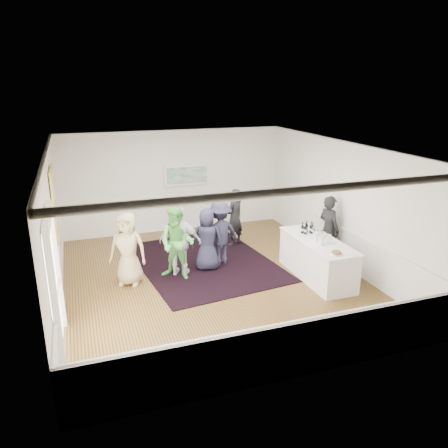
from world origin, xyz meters
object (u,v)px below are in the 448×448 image
object	(u,v)px
serving_table	(317,259)
ice_bucket	(318,233)
guest_tan	(128,249)
nut_bowl	(337,253)
bartender	(329,229)
guest_green	(177,243)
guest_dark_a	(220,233)
guest_navy	(207,239)
guest_lilac	(180,241)
guest_dark_b	(235,217)

from	to	relation	value
serving_table	ice_bucket	size ratio (longest dim) A/B	9.25
guest_tan	nut_bowl	size ratio (longest dim) A/B	7.33
bartender	guest_green	size ratio (longest dim) A/B	1.00
bartender	guest_dark_a	xyz separation A→B (m)	(-2.75, 0.78, -0.05)
guest_tan	guest_dark_a	world-z (taller)	guest_tan
guest_tan	guest_green	bearing A→B (deg)	20.14
guest_tan	bartender	bearing A→B (deg)	19.63
guest_navy	nut_bowl	xyz separation A→B (m)	(2.27, -2.31, 0.21)
guest_green	guest_navy	world-z (taller)	guest_green
guest_green	guest_lilac	distance (m)	0.19
nut_bowl	bartender	bearing A→B (deg)	62.90
guest_green	guest_navy	bearing A→B (deg)	55.54
guest_green	nut_bowl	bearing A→B (deg)	3.26
bartender	guest_tan	world-z (taller)	bartender
guest_green	nut_bowl	world-z (taller)	guest_green
guest_dark_b	ice_bucket	bearing A→B (deg)	85.67
ice_bucket	guest_lilac	bearing A→B (deg)	161.57
guest_dark_b	guest_tan	bearing A→B (deg)	-2.78
guest_navy	guest_dark_a	bearing A→B (deg)	-137.40
bartender	nut_bowl	world-z (taller)	bartender
guest_navy	ice_bucket	world-z (taller)	guest_navy
nut_bowl	guest_dark_a	bearing A→B (deg)	126.74
guest_lilac	guest_navy	distance (m)	0.75
nut_bowl	guest_dark_b	bearing A→B (deg)	105.25
guest_dark_b	guest_dark_a	bearing A→B (deg)	25.51
guest_dark_a	guest_navy	bearing A→B (deg)	10.10
guest_green	guest_lilac	world-z (taller)	guest_green
guest_tan	guest_navy	size ratio (longest dim) A/B	1.10
guest_tan	guest_green	distance (m)	1.17
serving_table	guest_dark_a	bearing A→B (deg)	141.63
ice_bucket	bartender	bearing A→B (deg)	40.82
bartender	guest_lilac	size ratio (longest dim) A/B	1.02
guest_dark_b	nut_bowl	size ratio (longest dim) A/B	7.03
guest_lilac	guest_dark_a	xyz separation A→B (m)	(1.13, 0.33, -0.03)
guest_lilac	nut_bowl	distance (m)	3.70
guest_green	ice_bucket	bearing A→B (deg)	20.94
ice_bucket	guest_dark_a	bearing A→B (deg)	145.93
bartender	guest_dark_a	world-z (taller)	bartender
serving_table	guest_tan	bearing A→B (deg)	165.16
bartender	ice_bucket	size ratio (longest dim) A/B	6.97
serving_table	guest_tan	xyz separation A→B (m)	(-4.37, 1.16, 0.39)
guest_lilac	guest_dark_b	bearing A→B (deg)	-115.56
bartender	guest_navy	world-z (taller)	bartender
bartender	guest_tan	distance (m)	5.16
guest_lilac	guest_navy	bearing A→B (deg)	-142.39
guest_dark_a	nut_bowl	size ratio (longest dim) A/B	7.09
guest_dark_b	nut_bowl	distance (m)	3.84
guest_dark_a	guest_navy	distance (m)	0.44
guest_green	guest_lilac	size ratio (longest dim) A/B	1.03
guest_dark_b	guest_navy	world-z (taller)	guest_dark_b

